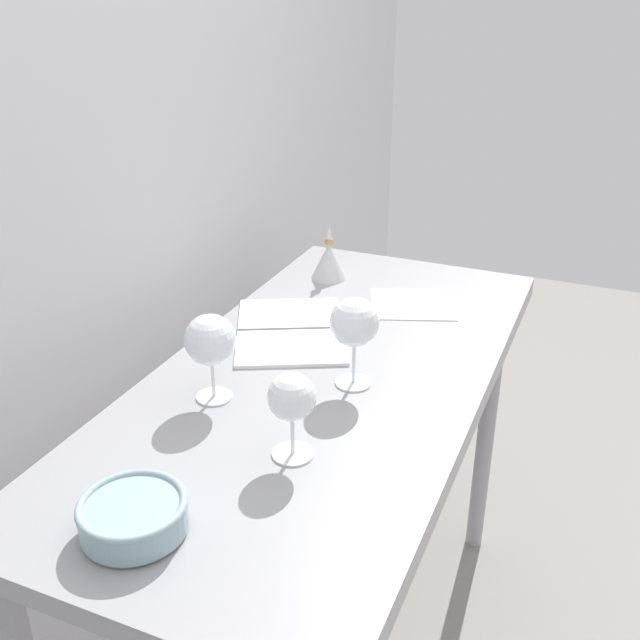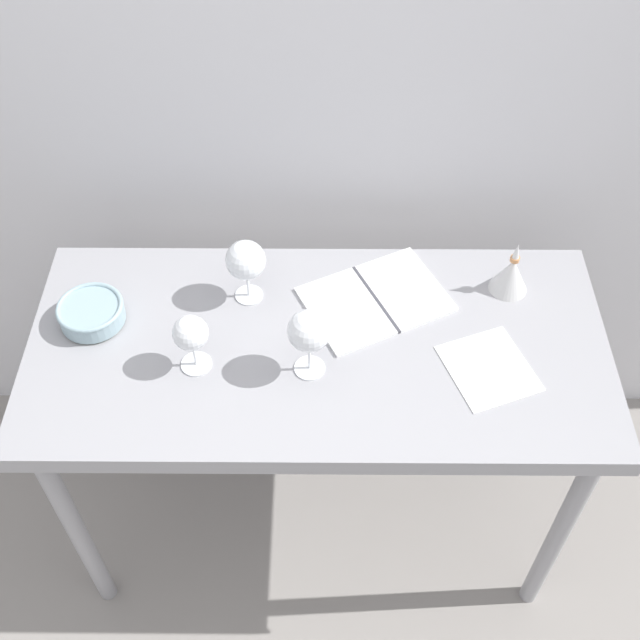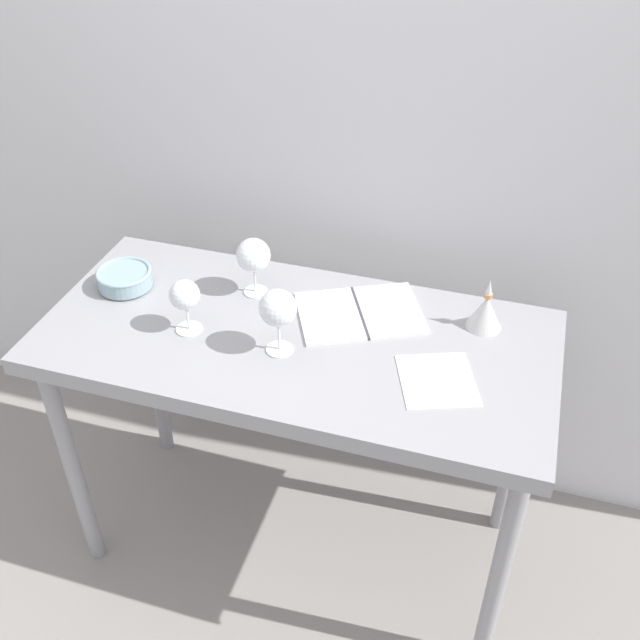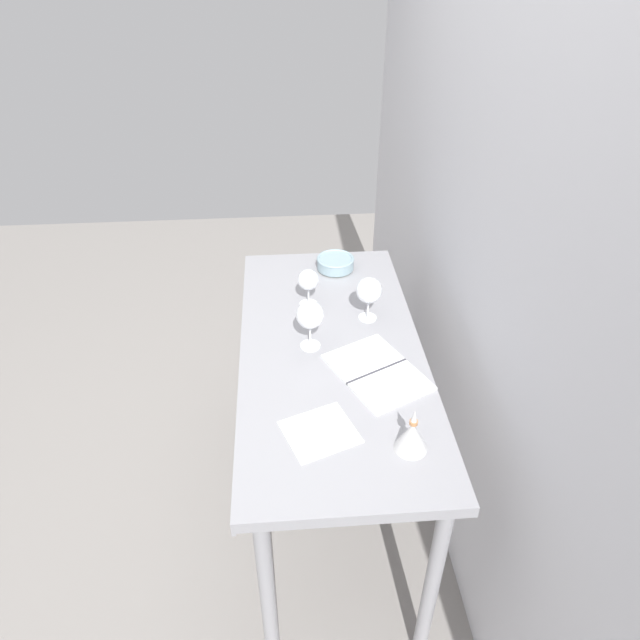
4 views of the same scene
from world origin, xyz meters
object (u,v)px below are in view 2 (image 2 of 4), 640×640
object	(u,v)px
open_notebook	(376,299)
tasting_bowl	(91,313)
wine_glass_near_left	(191,335)
wine_glass_near_center	(309,332)
wine_glass_far_left	(246,261)
tasting_sheet_upper	(489,368)
decanter_funnel	(511,274)

from	to	relation	value
open_notebook	tasting_bowl	xyz separation A→B (m)	(-0.70, -0.07, 0.03)
wine_glass_near_left	wine_glass_near_center	distance (m)	0.27
wine_glass_far_left	tasting_sheet_upper	bearing A→B (deg)	-21.60
wine_glass_near_left	decanter_funnel	size ratio (longest dim) A/B	1.02
open_notebook	tasting_sheet_upper	xyz separation A→B (m)	(0.26, -0.21, -0.00)
wine_glass_near_center	tasting_bowl	distance (m)	0.56
wine_glass_near_left	open_notebook	distance (m)	0.49
wine_glass_near_center	decanter_funnel	distance (m)	0.57
wine_glass_far_left	decanter_funnel	distance (m)	0.66
open_notebook	tasting_sheet_upper	distance (m)	0.33
wine_glass_far_left	tasting_bowl	distance (m)	0.40
open_notebook	tasting_sheet_upper	size ratio (longest dim) A/B	2.02
tasting_sheet_upper	decanter_funnel	xyz separation A→B (m)	(0.08, 0.26, 0.05)
decanter_funnel	wine_glass_near_center	bearing A→B (deg)	-152.53
wine_glass_near_left	decanter_funnel	distance (m)	0.81
tasting_bowl	decanter_funnel	size ratio (longest dim) A/B	1.05
wine_glass_near_center	tasting_sheet_upper	distance (m)	0.44
wine_glass_far_left	open_notebook	size ratio (longest dim) A/B	0.43
wine_glass_near_center	tasting_bowl	xyz separation A→B (m)	(-0.53, 0.14, -0.10)
wine_glass_far_left	tasting_bowl	world-z (taller)	wine_glass_far_left
tasting_sheet_upper	decanter_funnel	bearing A→B (deg)	51.69
wine_glass_near_left	tasting_bowl	bearing A→B (deg)	153.45
wine_glass_far_left	decanter_funnel	bearing A→B (deg)	2.62
open_notebook	decanter_funnel	bearing A→B (deg)	-18.75
open_notebook	tasting_bowl	bearing A→B (deg)	159.73
wine_glass_far_left	tasting_bowl	size ratio (longest dim) A/B	1.09
open_notebook	wine_glass_near_center	bearing A→B (deg)	-153.22
open_notebook	tasting_sheet_upper	bearing A→B (deg)	-66.06
tasting_sheet_upper	tasting_bowl	xyz separation A→B (m)	(-0.95, 0.14, 0.03)
wine_glass_near_left	tasting_sheet_upper	xyz separation A→B (m)	(0.69, -0.01, -0.11)
tasting_bowl	decanter_funnel	xyz separation A→B (m)	(1.03, 0.12, 0.02)
tasting_sheet_upper	wine_glass_near_center	bearing A→B (deg)	159.59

